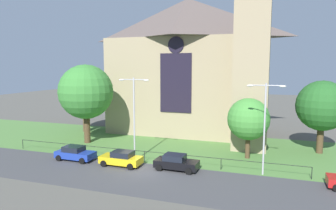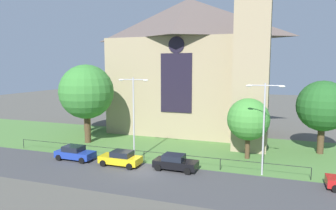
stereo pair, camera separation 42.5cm
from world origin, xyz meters
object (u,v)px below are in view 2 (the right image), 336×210
at_px(streetlamp_near, 134,109).
at_px(tree_left_near, 86,92).
at_px(tree_right_near, 248,119).
at_px(streetlamp_far, 264,118).
at_px(parked_car_black, 175,162).
at_px(church_building, 192,64).
at_px(parked_car_blue, 75,153).
at_px(parked_car_yellow, 121,158).
at_px(tree_right_far, 323,106).
at_px(tree_left_far, 86,93).

bearing_deg(streetlamp_near, tree_left_near, 150.34).
height_order(tree_right_near, streetlamp_far, streetlamp_far).
xyz_separation_m(streetlamp_near, parked_car_black, (5.00, -1.33, -4.80)).
distance_m(church_building, tree_left_near, 16.17).
bearing_deg(parked_car_blue, streetlamp_far, 6.63).
xyz_separation_m(streetlamp_far, parked_car_black, (-7.98, -1.33, -4.61)).
xyz_separation_m(tree_left_near, tree_right_near, (20.45, -0.39, -2.37)).
bearing_deg(parked_car_yellow, streetlamp_far, -171.25).
height_order(church_building, tree_right_far, church_building).
bearing_deg(streetlamp_near, streetlamp_far, -0.00).
relative_size(tree_right_near, streetlamp_far, 0.78).
relative_size(church_building, streetlamp_far, 3.08).
xyz_separation_m(tree_right_far, parked_car_yellow, (-19.53, -11.51, -4.74)).
bearing_deg(church_building, tree_left_far, -162.15).
distance_m(streetlamp_far, parked_car_black, 9.31).
bearing_deg(tree_right_far, parked_car_black, -141.81).
xyz_separation_m(tree_left_far, tree_left_near, (4.26, -6.23, 0.74)).
height_order(tree_right_far, parked_car_yellow, tree_right_far).
relative_size(tree_left_near, parked_car_black, 2.40).
xyz_separation_m(church_building, streetlamp_near, (-1.86, -16.44, -4.73)).
distance_m(tree_left_near, streetlamp_near, 10.70).
height_order(parked_car_blue, parked_car_yellow, same).
distance_m(tree_right_far, streetlamp_near, 21.24).
bearing_deg(streetlamp_near, tree_right_near, 23.54).
distance_m(tree_left_near, parked_car_blue, 9.72).
bearing_deg(tree_right_near, streetlamp_far, -69.95).
bearing_deg(parked_car_black, parked_car_yellow, -172.68).
relative_size(tree_left_near, streetlamp_near, 1.16).
relative_size(tree_left_far, streetlamp_near, 1.01).
height_order(tree_left_far, parked_car_yellow, tree_left_far).
bearing_deg(parked_car_blue, church_building, 67.59).
xyz_separation_m(church_building, parked_car_black, (3.15, -17.77, -9.53)).
relative_size(tree_right_near, parked_car_yellow, 1.56).
distance_m(tree_left_far, streetlamp_far, 28.89).
height_order(streetlamp_far, parked_car_blue, streetlamp_far).
distance_m(tree_right_near, parked_car_black, 9.47).
distance_m(tree_right_far, streetlamp_far, 11.32).
relative_size(parked_car_yellow, parked_car_black, 0.99).
relative_size(church_building, tree_left_near, 2.55).
relative_size(tree_left_near, streetlamp_far, 1.21).
xyz_separation_m(church_building, tree_right_near, (9.34, -11.56, -5.98)).
height_order(streetlamp_near, parked_car_yellow, streetlamp_near).
bearing_deg(tree_right_near, tree_left_near, 178.91).
relative_size(church_building, streetlamp_near, 2.96).
relative_size(tree_right_far, parked_car_yellow, 1.98).
height_order(tree_left_far, tree_right_far, tree_left_far).
height_order(church_building, tree_left_far, church_building).
distance_m(tree_left_near, parked_car_yellow, 12.69).
bearing_deg(tree_left_far, streetlamp_near, -40.39).
relative_size(church_building, parked_car_blue, 6.13).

